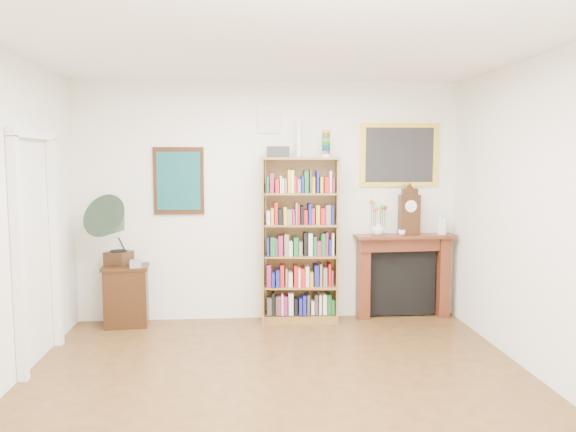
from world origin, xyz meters
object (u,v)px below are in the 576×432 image
Objects in this scene: fireplace at (403,269)px; teacup at (402,232)px; side_cabinet at (126,296)px; cd_stack at (136,264)px; bottle_right at (444,226)px; mantel_clock at (409,212)px; bottle_left at (440,224)px; gramophone at (115,226)px; flower_vase at (378,228)px; bookshelf at (300,231)px.

teacup is at bearing -120.94° from fireplace.
fireplace is at bearing -3.49° from side_cabinet.
cd_stack is 0.60× the size of bottle_right.
mantel_clock is at bearing -42.73° from fireplace.
bottle_left is (0.43, -0.04, 0.54)m from fireplace.
side_cabinet is at bearing -179.13° from bottle_right.
bottle_left reaches higher than fireplace.
gramophone reaches higher than flower_vase.
cd_stack is at bearing 10.44° from gramophone.
teacup is (3.28, 0.09, -0.12)m from gramophone.
flower_vase is at bearing -174.67° from fireplace.
gramophone is 9.76× the size of teacup.
flower_vase reaches higher than fireplace.
mantel_clock is at bearing -4.24° from side_cabinet.
flower_vase is (0.92, 0.04, 0.02)m from bookshelf.
bookshelf is 18.43× the size of cd_stack.
mantel_clock is at bearing 7.28° from bookshelf.
mantel_clock reaches higher than teacup.
bottle_left is at bearing 6.38° from teacup.
mantel_clock is (3.38, 0.14, 0.11)m from gramophone.
cd_stack is 3.61m from bottle_right.
gramophone is 3.81m from bottle_right.
fireplace is 7.44× the size of flower_vase.
side_cabinet is 0.43m from cd_stack.
bottle_right is (3.58, 0.17, 0.37)m from cd_stack.
bookshelf is 1.72m from bottle_right.
gramophone is 3.01m from flower_vase.
teacup is at bearing -173.62° from bottle_left.
bookshelf is 3.17× the size of side_cabinet.
mantel_clock reaches higher than bottle_left.
flower_vase is 0.80m from bottle_right.
flower_vase reaches higher than teacup.
mantel_clock is (3.30, 0.07, 0.92)m from side_cabinet.
flower_vase is at bearing 178.22° from mantel_clock.
flower_vase is at bearing 170.09° from teacup.
mantel_clock reaches higher than flower_vase.
teacup is at bearing 4.88° from bookshelf.
bookshelf reaches higher than teacup.
bookshelf is at bearing -4.74° from side_cabinet.
fireplace is 14.34× the size of teacup.
gramophone is at bearing -172.07° from bookshelf.
teacup is at bearing -5.16° from side_cabinet.
mantel_clock is (3.16, 0.19, 0.54)m from cd_stack.
bottle_left is (1.68, 0.05, 0.05)m from bookshelf.
flower_vase is at bearing 23.96° from gramophone.
side_cabinet is at bearing 61.00° from gramophone.
flower_vase is at bearing -4.19° from side_cabinet.
cd_stack is 2.81m from flower_vase.
gramophone is at bearing -145.84° from side_cabinet.
bookshelf reaches higher than fireplace.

